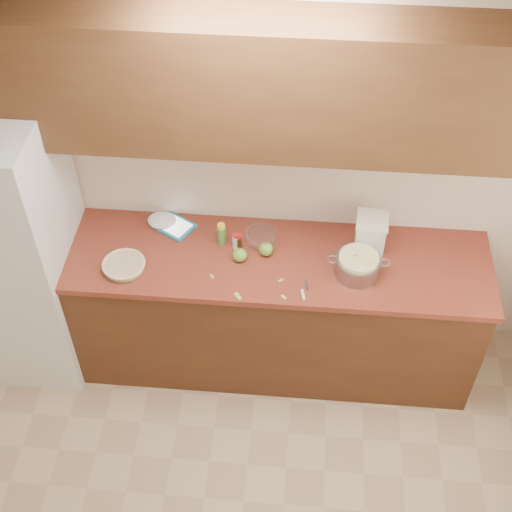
# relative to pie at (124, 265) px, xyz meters

# --- Properties ---
(room_shell) EXTENTS (3.60, 3.60, 3.60)m
(room_shell) POSITION_rel_pie_xyz_m (0.75, -1.33, 0.36)
(room_shell) COLOR tan
(room_shell) RESTS_ON ground
(counter_run) EXTENTS (2.64, 0.68, 0.92)m
(counter_run) POSITION_rel_pie_xyz_m (0.75, 0.15, -0.48)
(counter_run) COLOR #4C2B15
(counter_run) RESTS_ON ground
(upper_cabinets) EXTENTS (2.60, 0.34, 0.70)m
(upper_cabinets) POSITION_rel_pie_xyz_m (0.75, 0.30, 1.01)
(upper_cabinets) COLOR #4F3218
(upper_cabinets) RESTS_ON room_shell
(fridge) EXTENTS (0.70, 0.70, 1.80)m
(fridge) POSITION_rel_pie_xyz_m (-0.69, 0.11, -0.04)
(fridge) COLOR silver
(fridge) RESTS_ON ground
(pie) EXTENTS (0.25, 0.25, 0.04)m
(pie) POSITION_rel_pie_xyz_m (0.00, 0.00, 0.00)
(pie) COLOR silver
(pie) RESTS_ON counter_run
(colander) EXTENTS (0.34, 0.25, 0.13)m
(colander) POSITION_rel_pie_xyz_m (1.30, 0.07, 0.04)
(colander) COLOR gray
(colander) RESTS_ON counter_run
(flour_canister) EXTENTS (0.19, 0.19, 0.22)m
(flour_canister) POSITION_rel_pie_xyz_m (1.37, 0.28, 0.09)
(flour_canister) COLOR silver
(flour_canister) RESTS_ON counter_run
(tablet) EXTENTS (0.28, 0.26, 0.02)m
(tablet) POSITION_rel_pie_xyz_m (0.22, 0.35, -0.01)
(tablet) COLOR teal
(tablet) RESTS_ON counter_run
(paring_knife) EXTENTS (0.05, 0.16, 0.01)m
(paring_knife) POSITION_rel_pie_xyz_m (1.01, -0.11, -0.01)
(paring_knife) COLOR gray
(paring_knife) RESTS_ON counter_run
(lemon_bottle) EXTENTS (0.05, 0.05, 0.14)m
(lemon_bottle) POSITION_rel_pie_xyz_m (0.52, 0.25, 0.05)
(lemon_bottle) COLOR #4C8C38
(lemon_bottle) RESTS_ON counter_run
(cinnamon_shaker) EXTENTS (0.04, 0.04, 0.10)m
(cinnamon_shaker) POSITION_rel_pie_xyz_m (0.61, 0.22, 0.03)
(cinnamon_shaker) COLOR beige
(cinnamon_shaker) RESTS_ON counter_run
(vanilla_bottle) EXTENTS (0.03, 0.03, 0.10)m
(vanilla_bottle) POSITION_rel_pie_xyz_m (0.63, 0.21, 0.03)
(vanilla_bottle) COLOR black
(vanilla_bottle) RESTS_ON counter_run
(mixing_bowl) EXTENTS (0.19, 0.19, 0.07)m
(mixing_bowl) POSITION_rel_pie_xyz_m (0.75, 0.28, 0.02)
(mixing_bowl) COLOR silver
(mixing_bowl) RESTS_ON counter_run
(paper_towel) EXTENTS (0.20, 0.18, 0.07)m
(paper_towel) POSITION_rel_pie_xyz_m (0.15, 0.36, 0.01)
(paper_towel) COLOR white
(paper_towel) RESTS_ON counter_run
(apple_left) EXTENTS (0.08, 0.08, 0.09)m
(apple_left) POSITION_rel_pie_xyz_m (0.64, 0.12, 0.02)
(apple_left) COLOR #649E2E
(apple_left) RESTS_ON counter_run
(apple_center) EXTENTS (0.08, 0.08, 0.09)m
(apple_center) POSITION_rel_pie_xyz_m (0.78, 0.17, 0.02)
(apple_center) COLOR #649E2E
(apple_center) RESTS_ON counter_run
(peel_a) EXTENTS (0.05, 0.05, 0.00)m
(peel_a) POSITION_rel_pie_xyz_m (0.66, -0.15, -0.02)
(peel_a) COLOR #96C962
(peel_a) RESTS_ON counter_run
(peel_b) EXTENTS (0.03, 0.03, 0.00)m
(peel_b) POSITION_rel_pie_xyz_m (0.50, -0.02, -0.02)
(peel_b) COLOR #96C962
(peel_b) RESTS_ON counter_run
(peel_c) EXTENTS (0.03, 0.03, 0.00)m
(peel_c) POSITION_rel_pie_xyz_m (0.90, -0.14, -0.02)
(peel_c) COLOR #96C962
(peel_c) RESTS_ON counter_run
(peel_d) EXTENTS (0.03, 0.03, 0.00)m
(peel_d) POSITION_rel_pie_xyz_m (0.88, -0.02, -0.02)
(peel_d) COLOR #96C962
(peel_d) RESTS_ON counter_run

